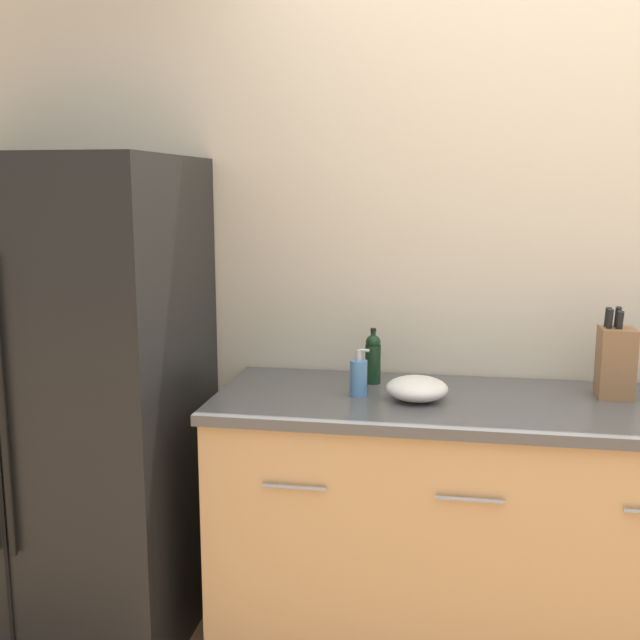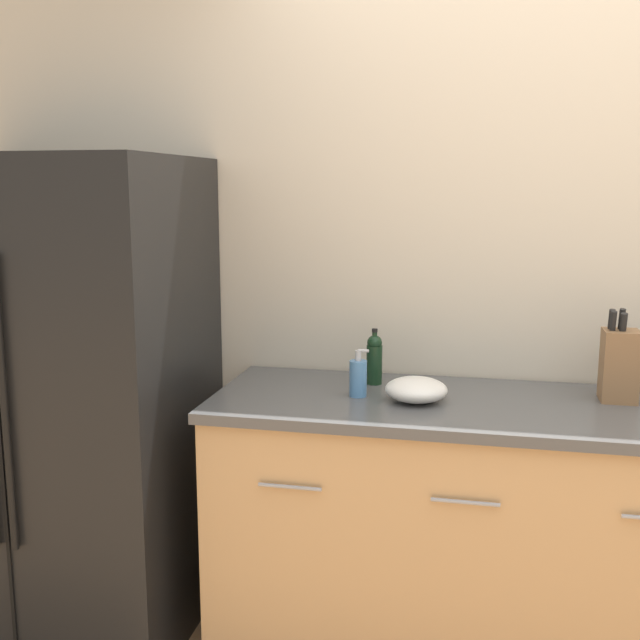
{
  "view_description": "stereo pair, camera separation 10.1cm",
  "coord_description": "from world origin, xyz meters",
  "views": [
    {
      "loc": [
        -0.49,
        -1.52,
        1.62
      ],
      "look_at": [
        -0.92,
        0.92,
        1.18
      ],
      "focal_mm": 42.0,
      "sensor_mm": 36.0,
      "label": 1
    },
    {
      "loc": [
        -0.39,
        -1.5,
        1.62
      ],
      "look_at": [
        -0.92,
        0.92,
        1.18
      ],
      "focal_mm": 42.0,
      "sensor_mm": 36.0,
      "label": 2
    }
  ],
  "objects": [
    {
      "name": "refrigerator",
      "position": [
        -1.86,
        0.86,
        0.86
      ],
      "size": [
        0.95,
        0.77,
        1.72
      ],
      "color": "black",
      "rests_on": "ground_plane"
    },
    {
      "name": "knife_block",
      "position": [
        0.06,
        1.03,
        1.05
      ],
      "size": [
        0.11,
        0.12,
        0.3
      ],
      "color": "olive",
      "rests_on": "counter_unit"
    },
    {
      "name": "soap_dispenser",
      "position": [
        -0.78,
        0.9,
        0.99
      ],
      "size": [
        0.06,
        0.06,
        0.16
      ],
      "color": "#4C7FB2",
      "rests_on": "counter_unit"
    },
    {
      "name": "mixing_bowl",
      "position": [
        -0.59,
        0.88,
        0.97
      ],
      "size": [
        0.2,
        0.2,
        0.08
      ],
      "color": "white",
      "rests_on": "counter_unit"
    },
    {
      "name": "wall_back",
      "position": [
        0.0,
        1.27,
        1.3
      ],
      "size": [
        10.0,
        0.05,
        2.6
      ],
      "color": "beige",
      "rests_on": "ground_plane"
    },
    {
      "name": "counter_unit",
      "position": [
        -0.15,
        0.93,
        0.47
      ],
      "size": [
        2.23,
        0.64,
        0.93
      ],
      "color": "black",
      "rests_on": "ground_plane"
    },
    {
      "name": "oil_bottle",
      "position": [
        -0.75,
        1.07,
        1.02
      ],
      "size": [
        0.06,
        0.06,
        0.2
      ],
      "color": "black",
      "rests_on": "counter_unit"
    }
  ]
}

